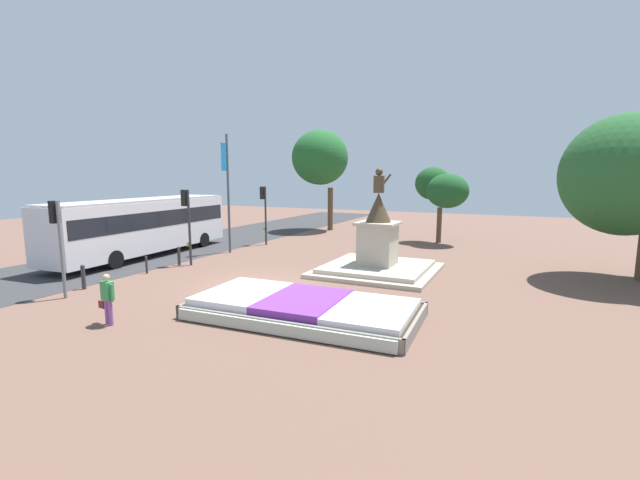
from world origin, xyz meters
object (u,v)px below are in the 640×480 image
object	(u,v)px
kerb_bollard_mid_a	(146,264)
kerb_bollard_mid_b	(179,255)
pedestrian_with_handbag	(107,297)
traffic_light_far_corner	(264,205)
city_bus	(143,223)
kerb_bollard_south	(83,276)
traffic_light_near_crossing	(58,230)
statue_monument	(378,253)
banner_pole	(228,191)
traffic_light_mid_block	(187,214)
flower_planter	(301,308)

from	to	relation	value
kerb_bollard_mid_a	kerb_bollard_mid_b	world-z (taller)	kerb_bollard_mid_b
kerb_bollard_mid_a	pedestrian_with_handbag	bearing A→B (deg)	-51.31
traffic_light_far_corner	city_bus	xyz separation A→B (m)	(-3.87, -6.24, -0.75)
city_bus	kerb_bollard_south	distance (m)	7.22
traffic_light_near_crossing	statue_monument	bearing A→B (deg)	44.55
traffic_light_near_crossing	kerb_bollard_mid_a	distance (m)	4.70
statue_monument	traffic_light_far_corner	xyz separation A→B (m)	(-9.12, 4.62, 1.65)
traffic_light_far_corner	banner_pole	xyz separation A→B (m)	(-0.24, -3.37, 1.02)
traffic_light_mid_block	kerb_bollard_mid_b	xyz separation A→B (m)	(-0.41, -0.26, -2.08)
traffic_light_near_crossing	kerb_bollard_south	size ratio (longest dim) A/B	3.59
statue_monument	kerb_bollard_mid_a	world-z (taller)	statue_monument
statue_monument	traffic_light_far_corner	world-z (taller)	statue_monument
statue_monument	pedestrian_with_handbag	size ratio (longest dim) A/B	3.35
banner_pole	kerb_bollard_mid_a	distance (m)	6.79
traffic_light_near_crossing	banner_pole	distance (m)	10.27
banner_pole	city_bus	xyz separation A→B (m)	(-3.63, -2.87, -1.77)
kerb_bollard_south	traffic_light_far_corner	bearing A→B (deg)	88.10
traffic_light_near_crossing	banner_pole	world-z (taller)	banner_pole
kerb_bollard_mid_b	traffic_light_mid_block	bearing A→B (deg)	32.49
banner_pole	city_bus	distance (m)	4.95
statue_monument	kerb_bollard_mid_b	distance (m)	9.83
statue_monument	traffic_light_near_crossing	xyz separation A→B (m)	(-9.09, -8.95, 1.56)
flower_planter	traffic_light_near_crossing	bearing A→B (deg)	-168.29
city_bus	pedestrian_with_handbag	xyz separation A→B (m)	(7.90, -8.60, -0.96)
flower_planter	traffic_light_near_crossing	xyz separation A→B (m)	(-8.89, -1.84, 2.20)
traffic_light_near_crossing	kerb_bollard_mid_a	world-z (taller)	traffic_light_near_crossing
statue_monument	kerb_bollard_mid_b	xyz separation A→B (m)	(-9.43, -2.74, -0.42)
flower_planter	traffic_light_far_corner	size ratio (longest dim) A/B	1.95
statue_monument	pedestrian_with_handbag	xyz separation A→B (m)	(-5.09, -10.22, -0.06)
traffic_light_near_crossing	kerb_bollard_south	xyz separation A→B (m)	(-0.44, 1.13, -1.97)
traffic_light_near_crossing	kerb_bollard_mid_b	bearing A→B (deg)	93.09
kerb_bollard_mid_a	statue_monument	bearing A→B (deg)	26.60
statue_monument	city_bus	world-z (taller)	statue_monument
flower_planter	traffic_light_mid_block	size ratio (longest dim) A/B	1.95
flower_planter	traffic_light_far_corner	bearing A→B (deg)	127.24
flower_planter	statue_monument	bearing A→B (deg)	88.33
city_bus	kerb_bollard_mid_b	distance (m)	3.96
traffic_light_mid_block	kerb_bollard_mid_a	xyz separation A→B (m)	(-0.45, -2.27, -2.16)
kerb_bollard_south	kerb_bollard_mid_b	world-z (taller)	kerb_bollard_south
traffic_light_far_corner	traffic_light_near_crossing	bearing A→B (deg)	-89.88
banner_pole	pedestrian_with_handbag	xyz separation A→B (m)	(4.27, -11.47, -2.73)
traffic_light_near_crossing	kerb_bollard_south	world-z (taller)	traffic_light_near_crossing
pedestrian_with_handbag	flower_planter	bearing A→B (deg)	32.44
pedestrian_with_handbag	city_bus	bearing A→B (deg)	132.55
flower_planter	kerb_bollard_mid_a	size ratio (longest dim) A/B	9.08
statue_monument	pedestrian_with_handbag	world-z (taller)	statue_monument
traffic_light_far_corner	city_bus	bearing A→B (deg)	-121.80
traffic_light_far_corner	pedestrian_with_handbag	xyz separation A→B (m)	(4.03, -14.84, -1.71)
traffic_light_far_corner	banner_pole	distance (m)	3.53
flower_planter	kerb_bollard_mid_b	world-z (taller)	kerb_bollard_mid_b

